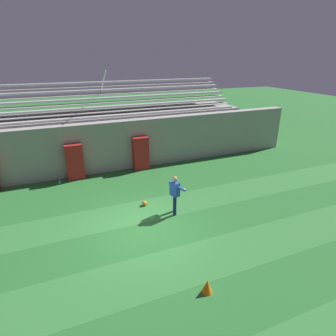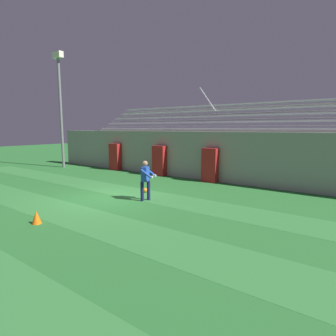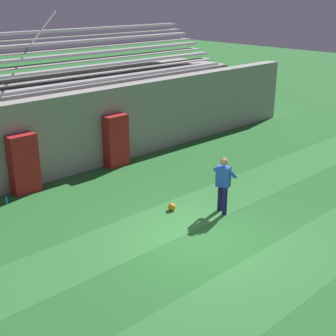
# 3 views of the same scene
# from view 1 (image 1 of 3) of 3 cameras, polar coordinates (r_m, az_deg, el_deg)

# --- Properties ---
(ground_plane) EXTENTS (80.00, 80.00, 0.00)m
(ground_plane) POSITION_cam_1_polar(r_m,az_deg,el_deg) (10.89, -5.11, -12.53)
(ground_plane) COLOR #286B2D
(turf_stripe_mid) EXTENTS (28.00, 1.85, 0.01)m
(turf_stripe_mid) POSITION_cam_1_polar(r_m,az_deg,el_deg) (9.17, -0.43, -20.13)
(turf_stripe_mid) COLOR #337A38
(turf_stripe_mid) RESTS_ON ground
(turf_stripe_far) EXTENTS (28.00, 1.85, 0.01)m
(turf_stripe_far) POSITION_cam_1_polar(r_m,az_deg,el_deg) (12.01, -7.15, -8.99)
(turf_stripe_far) COLOR #337A38
(turf_stripe_far) RESTS_ON ground
(back_wall) EXTENTS (24.00, 0.60, 2.80)m
(back_wall) POSITION_cam_1_polar(r_m,az_deg,el_deg) (16.05, -12.38, 4.24)
(back_wall) COLOR #999691
(back_wall) RESTS_ON ground
(padding_pillar_gate_left) EXTENTS (0.88, 0.44, 1.90)m
(padding_pillar_gate_left) POSITION_cam_1_polar(r_m,az_deg,el_deg) (15.48, -18.40, 1.18)
(padding_pillar_gate_left) COLOR #B21E1E
(padding_pillar_gate_left) RESTS_ON ground
(padding_pillar_gate_right) EXTENTS (0.88, 0.44, 1.90)m
(padding_pillar_gate_right) POSITION_cam_1_polar(r_m,az_deg,el_deg) (16.06, -5.56, 2.97)
(padding_pillar_gate_right) COLOR #B21E1E
(padding_pillar_gate_right) RESTS_ON ground
(bleacher_stand) EXTENTS (18.00, 4.05, 5.43)m
(bleacher_stand) POSITION_cam_1_polar(r_m,az_deg,el_deg) (18.24, -13.81, 6.59)
(bleacher_stand) COLOR #999691
(bleacher_stand) RESTS_ON ground
(goalkeeper) EXTENTS (0.65, 0.70, 1.67)m
(goalkeeper) POSITION_cam_1_polar(r_m,az_deg,el_deg) (11.46, 1.46, -5.00)
(goalkeeper) COLOR #19194C
(goalkeeper) RESTS_ON ground
(soccer_ball) EXTENTS (0.22, 0.22, 0.22)m
(soccer_ball) POSITION_cam_1_polar(r_m,az_deg,el_deg) (12.44, -4.80, -7.15)
(soccer_ball) COLOR orange
(soccer_ball) RESTS_ON ground
(traffic_cone) EXTENTS (0.30, 0.30, 0.42)m
(traffic_cone) POSITION_cam_1_polar(r_m,az_deg,el_deg) (8.49, 7.96, -22.70)
(traffic_cone) COLOR orange
(traffic_cone) RESTS_ON ground
(water_bottle) EXTENTS (0.07, 0.07, 0.24)m
(water_bottle) POSITION_cam_1_polar(r_m,az_deg,el_deg) (15.36, -21.14, -2.72)
(water_bottle) COLOR #1E8CD8
(water_bottle) RESTS_ON ground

